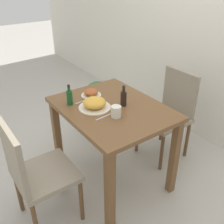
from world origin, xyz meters
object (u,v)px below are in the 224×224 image
object	(u,v)px
food_plate	(95,104)
drink_cup	(116,112)
condiment_bottle	(124,98)
potted_plant_left	(98,102)
chair_near	(34,171)
side_plate	(91,93)
chair_far	(170,110)
sauce_bottle	(70,97)

from	to	relation	value
food_plate	drink_cup	distance (m)	0.22
condiment_bottle	potted_plant_left	xyz separation A→B (m)	(-0.79, 0.25, -0.45)
potted_plant_left	drink_cup	bearing A→B (deg)	-24.29
chair_near	side_plate	xyz separation A→B (m)	(-0.34, 0.69, 0.29)
food_plate	side_plate	distance (m)	0.23
chair_near	potted_plant_left	bearing A→B (deg)	-52.15
chair_far	potted_plant_left	distance (m)	0.85
drink_cup	sauce_bottle	xyz separation A→B (m)	(-0.38, -0.19, 0.02)
chair_far	drink_cup	bearing A→B (deg)	-79.37
chair_far	sauce_bottle	world-z (taller)	sauce_bottle
drink_cup	potted_plant_left	size ratio (longest dim) A/B	0.14
chair_far	side_plate	xyz separation A→B (m)	(-0.27, -0.75, 0.29)
food_plate	chair_near	bearing A→B (deg)	-78.02
food_plate	condiment_bottle	distance (m)	0.24
chair_far	sauce_bottle	size ratio (longest dim) A/B	4.97
chair_near	chair_far	xyz separation A→B (m)	(-0.07, 1.43, 0.00)
condiment_bottle	potted_plant_left	distance (m)	0.95
chair_far	drink_cup	distance (m)	0.85
food_plate	condiment_bottle	xyz separation A→B (m)	(0.09, 0.22, 0.03)
sauce_bottle	condiment_bottle	xyz separation A→B (m)	(0.27, 0.35, 0.00)
side_plate	sauce_bottle	size ratio (longest dim) A/B	0.99
drink_cup	sauce_bottle	size ratio (longest dim) A/B	0.50
chair_near	potted_plant_left	world-z (taller)	chair_near
side_plate	drink_cup	world-z (taller)	drink_cup
chair_far	food_plate	distance (m)	0.89
sauce_bottle	condiment_bottle	size ratio (longest dim) A/B	1.00
food_plate	sauce_bottle	world-z (taller)	sauce_bottle
drink_cup	potted_plant_left	distance (m)	1.08
side_plate	potted_plant_left	world-z (taller)	side_plate
food_plate	side_plate	size ratio (longest dim) A/B	1.47
chair_near	sauce_bottle	world-z (taller)	sauce_bottle
chair_near	food_plate	size ratio (longest dim) A/B	3.42
chair_far	potted_plant_left	world-z (taller)	chair_far
drink_cup	condiment_bottle	world-z (taller)	condiment_bottle
food_plate	sauce_bottle	distance (m)	0.22
chair_far	sauce_bottle	distance (m)	1.05
chair_near	condiment_bottle	world-z (taller)	condiment_bottle
food_plate	potted_plant_left	size ratio (longest dim) A/B	0.41
chair_near	drink_cup	bearing A→B (deg)	-97.07
side_plate	sauce_bottle	bearing A→B (deg)	-81.30
chair_far	potted_plant_left	bearing A→B (deg)	-154.03
chair_far	drink_cup	world-z (taller)	chair_far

